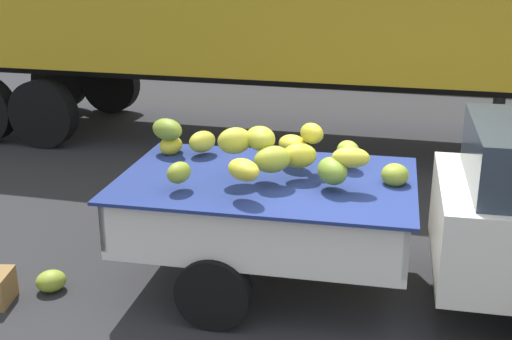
{
  "coord_description": "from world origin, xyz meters",
  "views": [
    {
      "loc": [
        0.46,
        -5.36,
        3.11
      ],
      "look_at": [
        -1.01,
        0.21,
        1.14
      ],
      "focal_mm": 47.02,
      "sensor_mm": 36.0,
      "label": 1
    }
  ],
  "objects": [
    {
      "name": "ground",
      "position": [
        0.0,
        0.0,
        0.0
      ],
      "size": [
        220.0,
        220.0,
        0.0
      ],
      "primitive_type": "plane",
      "color": "#28282B"
    },
    {
      "name": "curb_strip",
      "position": [
        0.0,
        9.65,
        0.08
      ],
      "size": [
        80.0,
        0.8,
        0.16
      ],
      "primitive_type": "cube",
      "color": "gray",
      "rests_on": "ground"
    },
    {
      "name": "pickup_truck",
      "position": [
        0.91,
        0.28,
        0.89
      ],
      "size": [
        4.78,
        2.0,
        1.7
      ],
      "rotation": [
        0.0,
        0.0,
        0.05
      ],
      "color": "silver",
      "rests_on": "ground"
    },
    {
      "name": "fallen_banana_bunch_near_tailgate",
      "position": [
        -2.83,
        -0.44,
        0.1
      ],
      "size": [
        0.38,
        0.38,
        0.2
      ],
      "primitive_type": "ellipsoid",
      "rotation": [
        0.0,
        0.0,
        0.83
      ],
      "color": "#91A530",
      "rests_on": "ground"
    }
  ]
}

